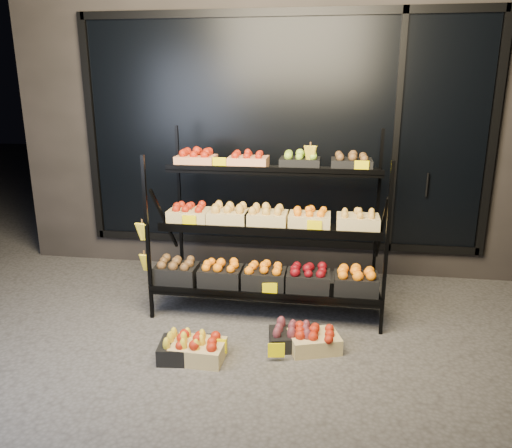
% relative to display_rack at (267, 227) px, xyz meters
% --- Properties ---
extents(ground, '(24.00, 24.00, 0.00)m').
position_rel_display_rack_xyz_m(ground, '(0.02, -0.60, -0.79)').
color(ground, '#514F4C').
rests_on(ground, ground).
extents(building, '(6.00, 2.08, 3.50)m').
position_rel_display_rack_xyz_m(building, '(0.02, 1.99, 0.96)').
color(building, '#2D2826').
rests_on(building, ground).
extents(display_rack, '(2.18, 1.02, 1.66)m').
position_rel_display_rack_xyz_m(display_rack, '(0.00, 0.00, 0.00)').
color(display_rack, black).
rests_on(display_rack, ground).
extents(tag_floor_a, '(0.13, 0.01, 0.12)m').
position_rel_display_rack_xyz_m(tag_floor_a, '(-0.25, -1.00, -0.73)').
color(tag_floor_a, '#E6CE00').
rests_on(tag_floor_a, ground).
extents(tag_floor_b, '(0.13, 0.01, 0.12)m').
position_rel_display_rack_xyz_m(tag_floor_b, '(0.20, -1.00, -0.73)').
color(tag_floor_b, '#E6CE00').
rests_on(tag_floor_b, ground).
extents(floor_crate_left, '(0.41, 0.31, 0.20)m').
position_rel_display_rack_xyz_m(floor_crate_left, '(-0.40, -1.05, -0.69)').
color(floor_crate_left, '#D6BE7B').
rests_on(floor_crate_left, ground).
extents(floor_crate_midleft, '(0.43, 0.34, 0.20)m').
position_rel_display_rack_xyz_m(floor_crate_midleft, '(-0.50, -1.05, -0.69)').
color(floor_crate_midleft, black).
rests_on(floor_crate_midleft, ground).
extents(floor_crate_midright, '(0.46, 0.40, 0.20)m').
position_rel_display_rack_xyz_m(floor_crate_midright, '(0.49, -0.77, -0.69)').
color(floor_crate_midright, '#D6BE7B').
rests_on(floor_crate_midright, ground).
extents(floor_crate_right, '(0.42, 0.34, 0.19)m').
position_rel_display_rack_xyz_m(floor_crate_right, '(0.31, -0.74, -0.70)').
color(floor_crate_right, black).
rests_on(floor_crate_right, ground).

